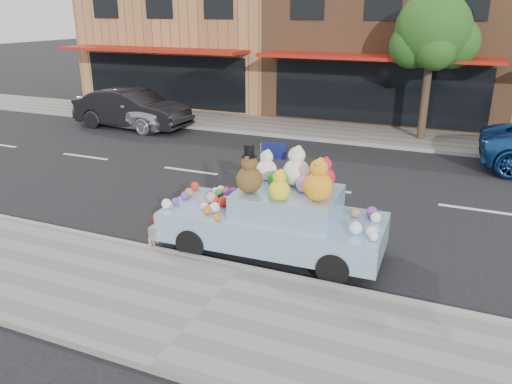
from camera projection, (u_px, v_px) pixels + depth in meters
The scene contains 11 objects.
ground at pixel (318, 188), 13.58m from camera, with size 120.00×120.00×0.00m, color black.
near_sidewalk at pixel (204, 311), 7.94m from camera, with size 60.00×3.00×0.12m, color gray.
far_sidewalk at pixel (366, 135), 19.18m from camera, with size 60.00×3.00×0.12m, color gray.
near_kerb at pixel (243, 269), 9.23m from camera, with size 60.00×0.12×0.13m, color gray.
far_kerb at pixel (358, 144), 17.88m from camera, with size 60.00×0.12×0.13m, color gray.
storefront_left at pixel (203, 29), 26.35m from camera, with size 10.00×9.80×7.30m.
storefront_mid at pixel (396, 32), 22.68m from camera, with size 10.00×9.80×7.30m.
street_tree at pixel (433, 37), 17.23m from camera, with size 3.00×2.70×5.22m.
car_silver at pixel (128, 108), 20.46m from camera, with size 1.89×4.70×1.60m, color #B4B4B9.
car_dark at pixel (132, 109), 20.28m from camera, with size 1.70×4.86×1.60m, color black.
art_car at pixel (275, 216), 9.73m from camera, with size 4.54×1.91×2.28m.
Camera 1 is at (3.43, -12.44, 4.57)m, focal length 35.00 mm.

